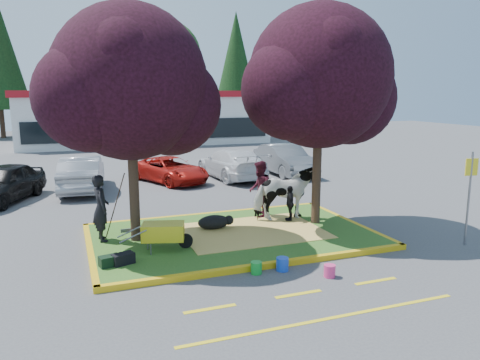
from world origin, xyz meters
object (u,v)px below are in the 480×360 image
object	(u,v)px
cow	(286,194)
sign_post	(470,188)
wheelbarrow	(164,232)
handler	(101,208)
bucket_blue	(282,264)
car_silver	(82,173)
car_black	(2,183)
bucket_green	(256,268)
calf	(214,222)
bucket_pink	(330,271)

from	to	relation	value
cow	sign_post	distance (m)	5.40
cow	wheelbarrow	xyz separation A→B (m)	(-4.36, -1.60, -0.37)
sign_post	handler	bearing A→B (deg)	169.66
bucket_blue	car_silver	distance (m)	12.32
sign_post	car_black	xyz separation A→B (m)	(-12.95, 10.57, -0.92)
bucket_blue	car_black	world-z (taller)	car_black
cow	handler	world-z (taller)	handler
cow	sign_post	size ratio (longest dim) A/B	0.78
bucket_green	cow	bearing A→B (deg)	54.86
calf	bucket_green	xyz separation A→B (m)	(-0.01, -3.45, -0.22)
calf	bucket_blue	bearing A→B (deg)	-98.58
bucket_blue	bucket_pink	bearing A→B (deg)	-41.18
wheelbarrow	sign_post	size ratio (longest dim) A/B	0.73
wheelbarrow	car_black	bearing A→B (deg)	136.04
cow	car_silver	distance (m)	9.97
cow	car_black	size ratio (longest dim) A/B	0.47
bucket_pink	car_black	distance (m)	13.88
wheelbarrow	car_black	world-z (taller)	car_black
bucket_blue	car_silver	size ratio (longest dim) A/B	0.07
wheelbarrow	car_silver	bearing A→B (deg)	116.83
bucket_pink	bucket_blue	bearing A→B (deg)	138.82
handler	car_silver	world-z (taller)	handler
cow	bucket_blue	distance (m)	4.20
bucket_green	car_black	bearing A→B (deg)	122.04
bucket_green	car_black	distance (m)	12.35
cow	wheelbarrow	bearing A→B (deg)	111.56
handler	wheelbarrow	world-z (taller)	handler
cow	car_black	xyz separation A→B (m)	(-9.09, 6.85, -0.28)
car_silver	bucket_green	bearing A→B (deg)	113.77
bucket_blue	handler	bearing A→B (deg)	138.39
bucket_blue	car_black	bearing A→B (deg)	124.51
wheelbarrow	bucket_green	xyz separation A→B (m)	(1.82, -2.02, -0.51)
wheelbarrow	bucket_green	world-z (taller)	wheelbarrow
bucket_green	wheelbarrow	bearing A→B (deg)	132.02
car_black	car_silver	bearing A→B (deg)	43.78
wheelbarrow	sign_post	xyz separation A→B (m)	(8.23, -2.13, 1.01)
bucket_pink	cow	bearing A→B (deg)	77.21
calf	bucket_pink	size ratio (longest dim) A/B	3.35
bucket_green	bucket_pink	xyz separation A→B (m)	(1.54, -0.80, 0.00)
sign_post	bucket_pink	size ratio (longest dim) A/B	9.04
calf	wheelbarrow	size ratio (longest dim) A/B	0.51
bucket_pink	car_black	world-z (taller)	car_black
car_silver	handler	bearing A→B (deg)	98.38
bucket_blue	car_black	xyz separation A→B (m)	(-7.22, 10.50, 0.59)
car_black	car_silver	distance (m)	3.23
handler	calf	bearing A→B (deg)	-97.49
calf	cow	bearing A→B (deg)	-15.76
sign_post	car_silver	distance (m)	15.31
wheelbarrow	car_black	size ratio (longest dim) A/B	0.44
bucket_green	car_silver	distance (m)	12.07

